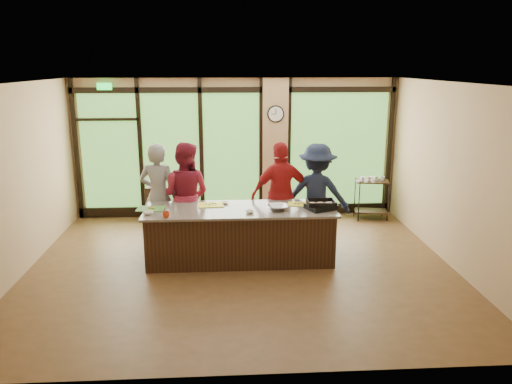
{
  "coord_description": "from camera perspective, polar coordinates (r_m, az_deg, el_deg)",
  "views": [
    {
      "loc": [
        -0.23,
        -7.75,
        3.28
      ],
      "look_at": [
        0.28,
        0.4,
        1.18
      ],
      "focal_mm": 35.0,
      "sensor_mm": 36.0,
      "label": 1
    }
  ],
  "objects": [
    {
      "name": "island_base",
      "position": [
        8.54,
        -1.82,
        -4.99
      ],
      "size": [
        3.1,
        1.0,
        0.88
      ],
      "primitive_type": "cube",
      "color": "black",
      "rests_on": "floor"
    },
    {
      "name": "flower_vase",
      "position": [
        10.76,
        -11.52,
        1.33
      ],
      "size": [
        0.29,
        0.29,
        0.25
      ],
      "primitive_type": "imported",
      "rotation": [
        0.0,
        0.0,
        -0.2
      ],
      "color": "#9A7E54",
      "rests_on": "flower_stand"
    },
    {
      "name": "cutting_board_left",
      "position": [
        8.54,
        -11.97,
        -1.89
      ],
      "size": [
        0.47,
        0.37,
        0.01
      ],
      "primitive_type": "cube",
      "rotation": [
        0.0,
        0.0,
        -0.09
      ],
      "color": "#448430",
      "rests_on": "countertop"
    },
    {
      "name": "floor",
      "position": [
        8.42,
        -1.73,
        -8.5
      ],
      "size": [
        7.0,
        7.0,
        0.0
      ],
      "primitive_type": "plane",
      "color": "#4F361B",
      "rests_on": "ground"
    },
    {
      "name": "window_wall",
      "position": [
        10.88,
        -1.43,
        4.45
      ],
      "size": [
        6.9,
        0.12,
        3.0
      ],
      "color": "tan",
      "rests_on": "floor"
    },
    {
      "name": "countertop",
      "position": [
        8.4,
        -1.84,
        -2.03
      ],
      "size": [
        3.2,
        1.1,
        0.04
      ],
      "primitive_type": "cube",
      "color": "slate",
      "rests_on": "island_base"
    },
    {
      "name": "cutting_board_right",
      "position": [
        8.67,
        4.86,
        -1.39
      ],
      "size": [
        0.41,
        0.34,
        0.01
      ],
      "primitive_type": "cube",
      "rotation": [
        0.0,
        0.0,
        -0.19
      ],
      "color": "yellow",
      "rests_on": "countertop"
    },
    {
      "name": "cook_right",
      "position": [
        9.31,
        6.96,
        -0.23
      ],
      "size": [
        1.37,
        1.02,
        1.88
      ],
      "primitive_type": "imported",
      "rotation": [
        0.0,
        0.0,
        2.85
      ],
      "color": "#181F35",
      "rests_on": "floor"
    },
    {
      "name": "wall_clock",
      "position": [
        10.73,
        2.27,
        8.91
      ],
      "size": [
        0.36,
        0.04,
        0.36
      ],
      "color": "black",
      "rests_on": "window_wall"
    },
    {
      "name": "cutting_board_center",
      "position": [
        8.62,
        -5.2,
        -1.48
      ],
      "size": [
        0.46,
        0.36,
        0.01
      ],
      "primitive_type": "cube",
      "rotation": [
        0.0,
        0.0,
        0.07
      ],
      "color": "yellow",
      "rests_on": "countertop"
    },
    {
      "name": "cook_midleft",
      "position": [
        9.16,
        -8.08,
        -0.33
      ],
      "size": [
        1.12,
        0.99,
        1.94
      ],
      "primitive_type": "imported",
      "rotation": [
        0.0,
        0.0,
        2.82
      ],
      "color": "maroon",
      "rests_on": "floor"
    },
    {
      "name": "left_wall",
      "position": [
        8.6,
        -25.81,
        1.03
      ],
      "size": [
        0.0,
        6.0,
        6.0
      ],
      "primitive_type": "plane",
      "rotation": [
        1.57,
        0.0,
        1.57
      ],
      "color": "tan",
      "rests_on": "floor"
    },
    {
      "name": "right_wall",
      "position": [
        8.79,
        21.66,
        1.71
      ],
      "size": [
        0.0,
        6.0,
        6.0
      ],
      "primitive_type": "plane",
      "rotation": [
        1.57,
        0.0,
        -1.57
      ],
      "color": "tan",
      "rests_on": "floor"
    },
    {
      "name": "cook_midright",
      "position": [
        9.12,
        2.91,
        -0.29
      ],
      "size": [
        1.2,
        0.7,
        1.93
      ],
      "primitive_type": "imported",
      "rotation": [
        0.0,
        0.0,
        3.35
      ],
      "color": "maroon",
      "rests_on": "floor"
    },
    {
      "name": "bar_cart",
      "position": [
        11.03,
        13.08,
        -0.18
      ],
      "size": [
        0.75,
        0.51,
        0.95
      ],
      "rotation": [
        0.0,
        0.0,
        -0.17
      ],
      "color": "black",
      "rests_on": "floor"
    },
    {
      "name": "prep_bowl_mid",
      "position": [
        8.13,
        -0.71,
        -2.28
      ],
      "size": [
        0.15,
        0.15,
        0.04
      ],
      "primitive_type": "imported",
      "rotation": [
        0.0,
        0.0,
        0.06
      ],
      "color": "white",
      "rests_on": "countertop"
    },
    {
      "name": "flower_stand",
      "position": [
        10.88,
        -11.39,
        -1.29
      ],
      "size": [
        0.4,
        0.4,
        0.77
      ],
      "primitive_type": "cube",
      "rotation": [
        0.0,
        0.0,
        0.05
      ],
      "color": "black",
      "rests_on": "floor"
    },
    {
      "name": "red_ramekin",
      "position": [
        8.02,
        -10.23,
        -2.58
      ],
      "size": [
        0.13,
        0.13,
        0.09
      ],
      "primitive_type": "imported",
      "rotation": [
        0.0,
        0.0,
        -0.13
      ],
      "color": "#BB3212",
      "rests_on": "countertop"
    },
    {
      "name": "cook_left",
      "position": [
        9.2,
        -11.06,
        -0.43
      ],
      "size": [
        0.79,
        0.62,
        1.93
      ],
      "primitive_type": "imported",
      "rotation": [
        0.0,
        0.0,
        2.9
      ],
      "color": "gray",
      "rests_on": "floor"
    },
    {
      "name": "prep_bowl_far",
      "position": [
        8.69,
        -3.55,
        -1.26
      ],
      "size": [
        0.16,
        0.16,
        0.03
      ],
      "primitive_type": "imported",
      "rotation": [
        0.0,
        0.0,
        0.34
      ],
      "color": "white",
      "rests_on": "countertop"
    },
    {
      "name": "roasting_pan",
      "position": [
        8.42,
        7.43,
        -1.67
      ],
      "size": [
        0.57,
        0.52,
        0.08
      ],
      "primitive_type": "cube",
      "rotation": [
        0.0,
        0.0,
        0.43
      ],
      "color": "black",
      "rests_on": "countertop"
    },
    {
      "name": "mixing_bowl",
      "position": [
        8.3,
        2.49,
        -1.79
      ],
      "size": [
        0.37,
        0.37,
        0.09
      ],
      "primitive_type": "imported",
      "rotation": [
        0.0,
        0.0,
        0.05
      ],
      "color": "silver",
      "rests_on": "countertop"
    },
    {
      "name": "prep_bowl_near",
      "position": [
        8.25,
        -12.2,
        -2.34
      ],
      "size": [
        0.18,
        0.18,
        0.05
      ],
      "primitive_type": "imported",
      "rotation": [
        0.0,
        0.0,
        0.06
      ],
      "color": "white",
      "rests_on": "countertop"
    },
    {
      "name": "ceiling",
      "position": [
        7.76,
        -1.9,
        12.36
      ],
      "size": [
        7.0,
        7.0,
        0.0
      ],
      "primitive_type": "plane",
      "rotation": [
        3.14,
        0.0,
        0.0
      ],
      "color": "white",
      "rests_on": "back_wall"
    },
    {
      "name": "back_wall",
      "position": [
        10.9,
        -2.31,
        5.02
      ],
      "size": [
        7.0,
        0.0,
        7.0
      ],
      "primitive_type": "plane",
      "rotation": [
        1.57,
        0.0,
        0.0
      ],
      "color": "tan",
      "rests_on": "floor"
    }
  ]
}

